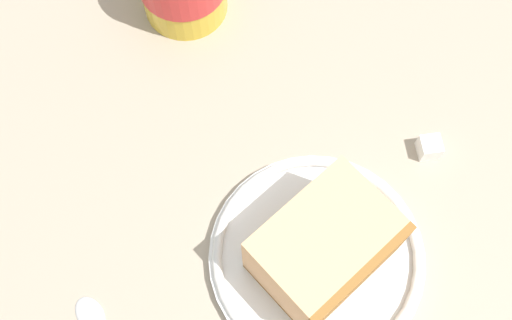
# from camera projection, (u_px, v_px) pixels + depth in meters

# --- Properties ---
(ground_plane) EXTENTS (1.57, 1.57, 0.03)m
(ground_plane) POSITION_uv_depth(u_px,v_px,m) (227.00, 167.00, 0.53)
(ground_plane) COLOR tan
(small_plate) EXTENTS (0.17, 0.17, 0.02)m
(small_plate) POSITION_uv_depth(u_px,v_px,m) (317.00, 256.00, 0.48)
(small_plate) COLOR white
(small_plate) RESTS_ON ground_plane
(cake_slice) EXTENTS (0.08, 0.10, 0.07)m
(cake_slice) POSITION_uv_depth(u_px,v_px,m) (324.00, 248.00, 0.45)
(cake_slice) COLOR #9E662D
(cake_slice) RESTS_ON small_plate
(sugar_cube) EXTENTS (0.02, 0.02, 0.02)m
(sugar_cube) POSITION_uv_depth(u_px,v_px,m) (429.00, 147.00, 0.52)
(sugar_cube) COLOR white
(sugar_cube) RESTS_ON ground_plane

